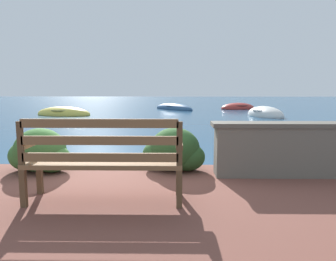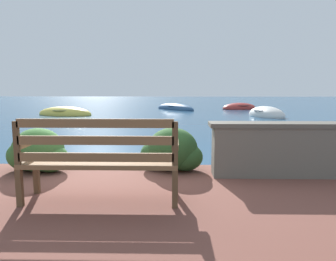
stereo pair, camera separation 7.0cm
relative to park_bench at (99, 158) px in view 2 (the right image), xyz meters
name	(u,v)px [view 2 (the right image)]	position (x,y,z in m)	size (l,w,h in m)	color
ground_plane	(113,178)	(-0.19, 1.70, -0.71)	(80.00, 80.00, 0.00)	navy
park_bench	(99,158)	(0.00, 0.00, 0.00)	(1.69, 0.48, 0.93)	brown
stone_wall	(295,149)	(2.48, 1.10, -0.11)	(2.39, 0.39, 0.75)	#666056
hedge_clump_left	(38,153)	(-1.22, 1.27, -0.21)	(0.94, 0.68, 0.64)	#38662D
hedge_clump_centre	(172,152)	(0.76, 1.39, -0.21)	(0.94, 0.68, 0.64)	#284C23
hedge_clump_right	(285,151)	(2.46, 1.43, -0.20)	(0.97, 0.70, 0.66)	#38662D
rowboat_nearest	(266,115)	(5.20, 12.40, -0.63)	(1.90, 2.72, 0.87)	silver
rowboat_mid	(65,114)	(-4.76, 12.90, -0.64)	(3.15, 1.97, 0.76)	#DBC64C
rowboat_far	(175,109)	(0.80, 16.98, -0.65)	(2.81, 3.08, 0.66)	#2D517A
rowboat_outer	(239,108)	(4.89, 17.56, -0.64)	(2.61, 1.99, 0.69)	#9E2D28
mooring_buoy	(263,111)	(5.63, 14.67, -0.63)	(0.47, 0.47, 0.42)	white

